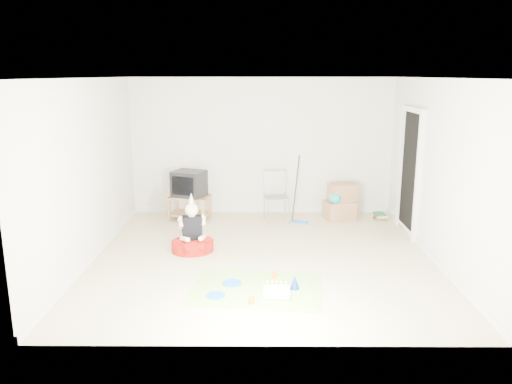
{
  "coord_description": "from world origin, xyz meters",
  "views": [
    {
      "loc": [
        -0.06,
        -7.0,
        2.65
      ],
      "look_at": [
        -0.1,
        0.4,
        0.9
      ],
      "focal_mm": 35.0,
      "sensor_mm": 36.0,
      "label": 1
    }
  ],
  "objects_px": {
    "folding_chair": "(277,198)",
    "seated_woman": "(193,239)",
    "crt_tv": "(189,184)",
    "cardboard_boxes": "(340,202)",
    "birthday_cake": "(277,293)",
    "tv_stand": "(190,206)"
  },
  "relations": [
    {
      "from": "tv_stand",
      "to": "seated_woman",
      "type": "distance_m",
      "value": 1.74
    },
    {
      "from": "cardboard_boxes",
      "to": "crt_tv",
      "type": "bearing_deg",
      "value": -178.87
    },
    {
      "from": "seated_woman",
      "to": "birthday_cake",
      "type": "xyz_separation_m",
      "value": [
        1.23,
        -1.58,
        -0.16
      ]
    },
    {
      "from": "tv_stand",
      "to": "birthday_cake",
      "type": "relative_size",
      "value": 2.49
    },
    {
      "from": "folding_chair",
      "to": "birthday_cake",
      "type": "xyz_separation_m",
      "value": [
        -0.1,
        -3.14,
        -0.42
      ]
    },
    {
      "from": "crt_tv",
      "to": "birthday_cake",
      "type": "bearing_deg",
      "value": -42.86
    },
    {
      "from": "cardboard_boxes",
      "to": "tv_stand",
      "type": "bearing_deg",
      "value": -178.87
    },
    {
      "from": "cardboard_boxes",
      "to": "seated_woman",
      "type": "bearing_deg",
      "value": -145.06
    },
    {
      "from": "tv_stand",
      "to": "cardboard_boxes",
      "type": "bearing_deg",
      "value": 1.13
    },
    {
      "from": "crt_tv",
      "to": "cardboard_boxes",
      "type": "relative_size",
      "value": 0.81
    },
    {
      "from": "folding_chair",
      "to": "birthday_cake",
      "type": "relative_size",
      "value": 2.94
    },
    {
      "from": "cardboard_boxes",
      "to": "birthday_cake",
      "type": "relative_size",
      "value": 2.08
    },
    {
      "from": "crt_tv",
      "to": "tv_stand",
      "type": "bearing_deg",
      "value": -33.65
    },
    {
      "from": "folding_chair",
      "to": "seated_woman",
      "type": "bearing_deg",
      "value": -130.68
    },
    {
      "from": "cardboard_boxes",
      "to": "seated_woman",
      "type": "xyz_separation_m",
      "value": [
        -2.54,
        -1.77,
        -0.12
      ]
    },
    {
      "from": "cardboard_boxes",
      "to": "seated_woman",
      "type": "distance_m",
      "value": 3.1
    },
    {
      "from": "tv_stand",
      "to": "folding_chair",
      "type": "height_order",
      "value": "folding_chair"
    },
    {
      "from": "cardboard_boxes",
      "to": "birthday_cake",
      "type": "distance_m",
      "value": 3.61
    },
    {
      "from": "crt_tv",
      "to": "seated_woman",
      "type": "distance_m",
      "value": 1.81
    },
    {
      "from": "folding_chair",
      "to": "birthday_cake",
      "type": "distance_m",
      "value": 3.17
    },
    {
      "from": "crt_tv",
      "to": "cardboard_boxes",
      "type": "bearing_deg",
      "value": 23.78
    },
    {
      "from": "seated_woman",
      "to": "birthday_cake",
      "type": "distance_m",
      "value": 2.01
    }
  ]
}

